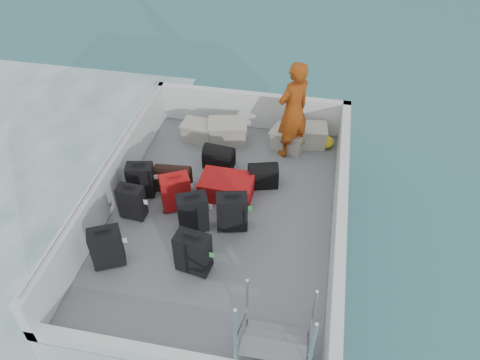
# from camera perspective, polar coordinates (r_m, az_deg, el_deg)

# --- Properties ---
(ground) EXTENTS (160.00, 160.00, 0.00)m
(ground) POSITION_cam_1_polar(r_m,az_deg,el_deg) (7.61, -2.12, -7.44)
(ground) COLOR #175052
(ground) RESTS_ON ground
(ferry_hull) EXTENTS (3.60, 5.00, 0.60)m
(ferry_hull) POSITION_cam_1_polar(r_m,az_deg,el_deg) (7.39, -2.18, -5.90)
(ferry_hull) COLOR silver
(ferry_hull) RESTS_ON ground
(deck) EXTENTS (3.30, 4.70, 0.02)m
(deck) POSITION_cam_1_polar(r_m,az_deg,el_deg) (7.16, -2.24, -4.21)
(deck) COLOR slate
(deck) RESTS_ON ferry_hull
(deck_fittings) EXTENTS (3.60, 5.00, 0.90)m
(deck_fittings) POSITION_cam_1_polar(r_m,az_deg,el_deg) (6.62, -0.01, -4.25)
(deck_fittings) COLOR silver
(deck_fittings) RESTS_ON deck
(suitcase_0) EXTENTS (0.47, 0.39, 0.64)m
(suitcase_0) POSITION_cam_1_polar(r_m,az_deg,el_deg) (6.52, -15.93, -7.97)
(suitcase_0) COLOR black
(suitcase_0) RESTS_ON deck
(suitcase_1) EXTENTS (0.39, 0.24, 0.57)m
(suitcase_1) POSITION_cam_1_polar(r_m,az_deg,el_deg) (7.11, -13.04, -2.68)
(suitcase_1) COLOR black
(suitcase_1) RESTS_ON deck
(suitcase_2) EXTENTS (0.44, 0.31, 0.58)m
(suitcase_2) POSITION_cam_1_polar(r_m,az_deg,el_deg) (7.44, -11.99, -0.03)
(suitcase_2) COLOR black
(suitcase_2) RESTS_ON deck
(suitcase_4) EXTENTS (0.49, 0.41, 0.63)m
(suitcase_4) POSITION_cam_1_polar(r_m,az_deg,el_deg) (6.75, -5.76, -4.07)
(suitcase_4) COLOR black
(suitcase_4) RESTS_ON deck
(suitcase_5) EXTENTS (0.50, 0.43, 0.60)m
(suitcase_5) POSITION_cam_1_polar(r_m,az_deg,el_deg) (7.12, -7.84, -1.52)
(suitcase_5) COLOR #B80E15
(suitcase_5) RESTS_ON deck
(suitcase_6) EXTENTS (0.49, 0.34, 0.62)m
(suitcase_6) POSITION_cam_1_polar(r_m,az_deg,el_deg) (6.26, -5.74, -8.86)
(suitcase_6) COLOR black
(suitcase_6) RESTS_ON deck
(suitcase_7) EXTENTS (0.49, 0.35, 0.62)m
(suitcase_7) POSITION_cam_1_polar(r_m,az_deg,el_deg) (6.74, -0.98, -3.98)
(suitcase_7) COLOR black
(suitcase_7) RESTS_ON deck
(suitcase_8) EXTENTS (0.83, 0.56, 0.32)m
(suitcase_8) POSITION_cam_1_polar(r_m,az_deg,el_deg) (7.36, -1.62, -0.83)
(suitcase_8) COLOR #B80E15
(suitcase_8) RESTS_ON deck
(duffel_0) EXTENTS (0.59, 0.34, 0.32)m
(duffel_0) POSITION_cam_1_polar(r_m,az_deg,el_deg) (7.57, -8.14, 0.10)
(duffel_0) COLOR black
(duffel_0) RESTS_ON deck
(duffel_1) EXTENTS (0.53, 0.36, 0.32)m
(duffel_1) POSITION_cam_1_polar(r_m,az_deg,el_deg) (7.91, -2.59, 2.60)
(duffel_1) COLOR black
(duffel_1) RESTS_ON deck
(duffel_2) EXTENTS (0.54, 0.42, 0.32)m
(duffel_2) POSITION_cam_1_polar(r_m,az_deg,el_deg) (7.55, 2.80, 0.40)
(duffel_2) COLOR black
(duffel_2) RESTS_ON deck
(crate_0) EXTENTS (0.57, 0.42, 0.32)m
(crate_0) POSITION_cam_1_polar(r_m,az_deg,el_deg) (8.55, -5.07, 5.85)
(crate_0) COLOR #B0AB99
(crate_0) RESTS_ON deck
(crate_1) EXTENTS (0.72, 0.57, 0.39)m
(crate_1) POSITION_cam_1_polar(r_m,az_deg,el_deg) (8.45, -1.53, 5.77)
(crate_1) COLOR #B0AB99
(crate_1) RESTS_ON deck
(crate_2) EXTENTS (0.64, 0.52, 0.33)m
(crate_2) POSITION_cam_1_polar(r_m,az_deg,el_deg) (8.35, 5.89, 4.87)
(crate_2) COLOR #B0AB99
(crate_2) RESTS_ON deck
(crate_3) EXTENTS (0.63, 0.47, 0.35)m
(crate_3) POSITION_cam_1_polar(r_m,az_deg,el_deg) (8.48, 8.38, 5.31)
(crate_3) COLOR #B0AB99
(crate_3) RESTS_ON deck
(yellow_bag) EXTENTS (0.28, 0.26, 0.22)m
(yellow_bag) POSITION_cam_1_polar(r_m,az_deg,el_deg) (8.50, 10.42, 4.59)
(yellow_bag) COLOR gold
(yellow_bag) RESTS_ON deck
(white_bag) EXTENTS (0.24, 0.24, 0.18)m
(white_bag) POSITION_cam_1_polar(r_m,az_deg,el_deg) (8.21, 6.01, 6.32)
(white_bag) COLOR white
(white_bag) RESTS_ON crate_2
(passenger) EXTENTS (0.74, 0.75, 1.74)m
(passenger) POSITION_cam_1_polar(r_m,az_deg,el_deg) (7.84, 6.49, 8.39)
(passenger) COLOR #C54F12
(passenger) RESTS_ON deck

